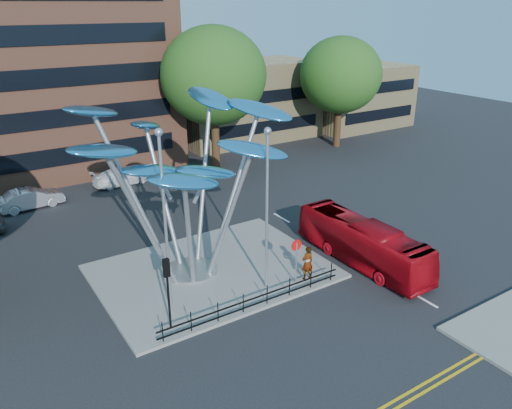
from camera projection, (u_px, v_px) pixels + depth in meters
ground at (294, 321)px, 22.98m from camera, size 120.00×120.00×0.00m
traffic_island at (213, 271)px, 27.12m from camera, size 12.00×9.00×0.15m
double_yellow_near at (392, 402)px, 18.31m from camera, size 40.00×0.12×0.01m
double_yellow_far at (398, 407)px, 18.08m from camera, size 40.00×0.12×0.01m
low_building_near at (245, 101)px, 52.89m from camera, size 15.00×8.00×8.00m
low_building_far at (355, 96)px, 58.57m from camera, size 12.00×8.00×7.00m
tree_right at (214, 76)px, 41.12m from camera, size 8.80×8.80×12.11m
tree_far at (341, 75)px, 48.52m from camera, size 8.00×8.00×10.81m
leaf_sculpture at (182, 151)px, 24.56m from camera, size 12.72×9.54×9.51m
street_lamp_left at (164, 210)px, 21.43m from camera, size 0.36×0.36×8.80m
street_lamp_right at (267, 197)px, 23.66m from camera, size 0.36×0.36×8.30m
traffic_light_island at (167, 279)px, 21.43m from camera, size 0.28×0.18×3.42m
no_entry_sign_island at (296, 254)px, 25.27m from camera, size 0.60×0.10×2.45m
pedestrian_railing_front at (255, 300)px, 23.59m from camera, size 10.00×0.06×1.00m
red_bus at (362, 242)px, 27.76m from camera, size 2.12×8.91×2.48m
pedestrian at (307, 263)px, 25.90m from camera, size 0.70×0.47×1.88m
parked_car_mid at (31, 198)px, 35.42m from camera, size 4.58×1.99×1.46m
parked_car_right at (121, 177)px, 40.11m from camera, size 4.63×2.17×1.31m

